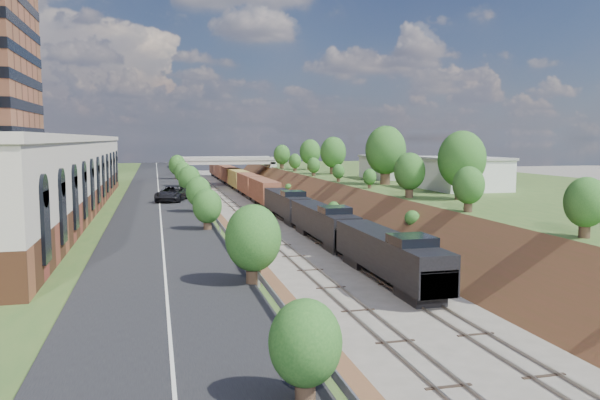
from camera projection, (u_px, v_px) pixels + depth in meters
The scene contains 16 objects.
platform_left at pixel (14, 213), 72.39m from camera, with size 44.00×180.00×5.00m, color #375924.
platform_right at pixel (489, 200), 88.20m from camera, with size 44.00×180.00×5.00m, color #375924.
embankment_left at pixel (194, 227), 77.92m from camera, with size 7.07×180.00×7.07m, color brown.
embankment_right at pixel (351, 221), 83.19m from camera, with size 7.07×180.00×7.07m, color brown.
rail_left_track at pixel (256, 224), 79.92m from camera, with size 1.58×180.00×0.18m, color gray.
rail_right_track at pixel (293, 223), 81.17m from camera, with size 1.58×180.00×0.18m, color gray.
road at pixel (158, 190), 76.32m from camera, with size 8.00×180.00×0.10m, color black.
guardrail at pixel (190, 186), 77.05m from camera, with size 0.10×171.00×0.70m.
commercial_building at pixel (14, 175), 51.73m from camera, with size 14.30×62.30×7.00m.
overpass at pixel (223, 167), 139.89m from camera, with size 24.50×8.30×7.40m.
white_building_near at pixel (460, 174), 77.73m from camera, with size 9.00×12.00×4.00m, color silver.
white_building_far at pixel (391, 168), 98.87m from camera, with size 8.00×10.00×3.60m, color silver.
tree_right_large at pixel (462, 160), 64.34m from camera, with size 5.25×5.25×7.61m.
tree_left_crest at pixel (220, 210), 38.38m from camera, with size 2.45×2.45×3.55m.
freight_train at pixel (250, 184), 116.90m from camera, with size 3.05×155.19×4.55m.
suv at pixel (172, 194), 62.16m from camera, with size 2.65×5.75×1.60m, color black.
Camera 1 is at (-15.84, -18.26, 11.72)m, focal length 35.00 mm.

